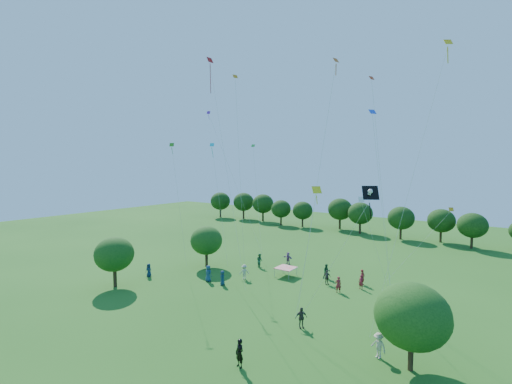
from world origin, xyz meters
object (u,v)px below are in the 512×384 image
object	(u,v)px
near_tree_east	(412,316)
red_high_kite	(216,104)
near_tree_north	(206,240)
pirate_kite	(369,195)
man_in_black	(240,353)
tent_blue	(404,298)
near_tree_west	(114,254)
tent_red_stripe	(286,268)

from	to	relation	value
near_tree_east	red_high_kite	bearing A→B (deg)	170.38
near_tree_north	pirate_kite	distance (m)	26.87
near_tree_north	pirate_kite	size ratio (longest dim) A/B	0.51
near_tree_north	man_in_black	world-z (taller)	near_tree_north
man_in_black	pirate_kite	world-z (taller)	pirate_kite
near_tree_north	man_in_black	bearing A→B (deg)	-40.93
tent_blue	pirate_kite	distance (m)	14.15
man_in_black	near_tree_north	bearing A→B (deg)	152.91
near_tree_west	pirate_kite	bearing A→B (deg)	6.09
near_tree_east	tent_blue	xyz separation A→B (m)	(-2.60, 10.23, -2.65)
tent_red_stripe	red_high_kite	world-z (taller)	red_high_kite
near_tree_north	tent_red_stripe	xyz separation A→B (m)	(10.76, 2.65, -2.52)
tent_red_stripe	man_in_black	world-z (taller)	man_in_black
tent_red_stripe	near_tree_east	bearing A→B (deg)	-35.76
man_in_black	near_tree_east	bearing A→B (deg)	47.68
near_tree_north	red_high_kite	distance (m)	18.83
near_tree_east	man_in_black	distance (m)	11.62
near_tree_north	man_in_black	size ratio (longest dim) A/B	2.86
near_tree_east	man_in_black	world-z (taller)	near_tree_east
near_tree_east	near_tree_west	bearing A→B (deg)	-175.65
tent_red_stripe	pirate_kite	size ratio (longest dim) A/B	0.20
near_tree_north	red_high_kite	world-z (taller)	red_high_kite
man_in_black	red_high_kite	xyz separation A→B (m)	(-10.65, 9.68, 18.89)
near_tree_east	pirate_kite	world-z (taller)	pirate_kite
tent_red_stripe	man_in_black	distance (m)	19.63
red_high_kite	man_in_black	bearing A→B (deg)	-42.27
near_tree_west	near_tree_east	xyz separation A→B (m)	(30.26, 2.30, 0.00)
near_tree_north	tent_blue	distance (m)	24.91
tent_blue	man_in_black	size ratio (longest dim) A/B	1.15
red_high_kite	tent_red_stripe	bearing A→B (deg)	68.18
near_tree_west	tent_red_stripe	distance (m)	19.93
man_in_black	red_high_kite	distance (m)	23.75
near_tree_north	tent_red_stripe	size ratio (longest dim) A/B	2.49
near_tree_west	near_tree_east	size ratio (longest dim) A/B	0.96
man_in_black	tent_blue	bearing A→B (deg)	81.52
near_tree_north	red_high_kite	size ratio (longest dim) A/B	0.23
tent_blue	pirate_kite	world-z (taller)	pirate_kite
man_in_black	pirate_kite	bearing A→B (deg)	61.82
near_tree_east	tent_red_stripe	bearing A→B (deg)	144.24
near_tree_east	tent_red_stripe	distance (m)	20.63
near_tree_north	near_tree_east	bearing A→B (deg)	-18.79
near_tree_west	red_high_kite	size ratio (longest dim) A/B	0.24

